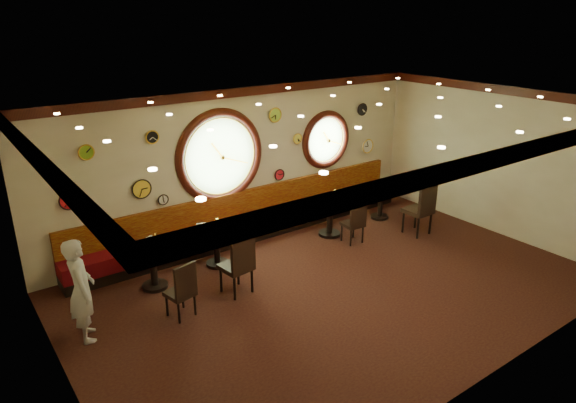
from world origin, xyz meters
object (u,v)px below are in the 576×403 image
Objects in this scene: chair_a at (183,287)px; condiment_b_bottle at (217,223)px; condiment_c_salt at (329,198)px; condiment_a_pepper at (151,245)px; condiment_a_bottle at (156,238)px; chair_b at (239,260)px; condiment_d_salt at (377,187)px; condiment_c_bottle at (335,194)px; chair_d at (423,204)px; condiment_c_pepper at (331,199)px; condiment_b_salt at (212,227)px; condiment_b_pepper at (221,227)px; table_d at (381,200)px; condiment_d_bottle at (381,183)px; table_a at (153,262)px; table_b at (217,242)px; chair_c at (355,219)px; condiment_d_pepper at (382,186)px; waiter at (81,290)px; table_c at (330,213)px; condiment_a_salt at (145,244)px.

chair_a is 3.48× the size of condiment_b_bottle.
condiment_c_salt is 0.95× the size of condiment_a_pepper.
condiment_a_pepper is 0.59× the size of condiment_a_bottle.
condiment_d_salt is (4.38, 1.10, 0.12)m from chair_b.
condiment_b_bottle is at bearing 177.83° from condiment_d_salt.
chair_d is at bearing -39.16° from condiment_c_bottle.
condiment_c_pepper is 2.60m from condiment_b_bottle.
condiment_b_salt is 0.15m from condiment_b_pepper.
condiment_d_bottle is at bearing 46.78° from table_d.
condiment_c_pepper is at bearing -1.89° from table_a.
condiment_a_bottle is at bearing 178.70° from table_b.
condiment_c_bottle reaches higher than chair_a.
condiment_d_salt is (5.48, 1.20, 0.24)m from chair_a.
condiment_d_salt is 1.35m from condiment_c_bottle.
condiment_b_bottle is (-2.57, 0.24, -0.02)m from condiment_c_salt.
condiment_c_pepper is 0.51× the size of condiment_b_bottle.
chair_c is at bearing -72.30° from condiment_c_pepper.
condiment_d_pepper is at bearing -1.66° from table_b.
table_a is at bearing -50.62° from waiter.
condiment_d_pepper is (4.22, -0.06, -0.02)m from condiment_b_pepper.
condiment_d_bottle is at bearing -73.77° from waiter.
condiment_b_pepper is 1.25m from condiment_a_bottle.
condiment_b_bottle is 1.11× the size of condiment_d_bottle.
table_c is 2.01m from chair_d.
condiment_d_bottle is at bearing 6.58° from chair_b.
table_d is at bearing -0.18° from table_a.
table_c reaches higher than table_d.
table_a is at bearing -175.40° from condiment_b_salt.
table_c is at bearing -174.06° from condiment_d_bottle.
condiment_c_bottle is 1.16× the size of condiment_d_bottle.
table_a is 10.31× the size of condiment_a_salt.
chair_c is 5.72× the size of condiment_b_salt.
chair_d is (4.31, -1.34, 0.24)m from table_b.
condiment_b_bottle is (-0.01, 0.11, 0.04)m from condiment_b_pepper.
waiter reaches higher than table_d.
condiment_a_pepper is 0.24m from condiment_a_bottle.
chair_c reaches higher than condiment_b_pepper.
condiment_a_bottle is at bearing 178.42° from condiment_d_pepper.
condiment_b_salt is at bearing 176.24° from condiment_c_salt.
chair_d is at bearing -34.69° from condiment_c_salt.
condiment_b_pepper is 0.05× the size of waiter.
condiment_d_salt is at bearing 0.44° from condiment_a_pepper.
table_b is 2.67m from condiment_c_salt.
condiment_d_salt is at bearing 3.08° from table_c.
condiment_c_salt is at bearing 3.48° from chair_a.
condiment_a_bottle is at bearing 176.80° from condiment_c_salt.
chair_a is 1.80m from condiment_b_salt.
chair_d is 0.48× the size of waiter.
condiment_d_pepper is 0.07× the size of waiter.
condiment_d_pepper is (1.66, 0.06, -0.08)m from condiment_c_salt.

